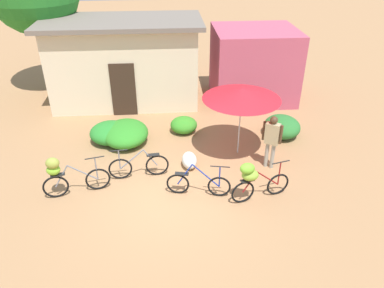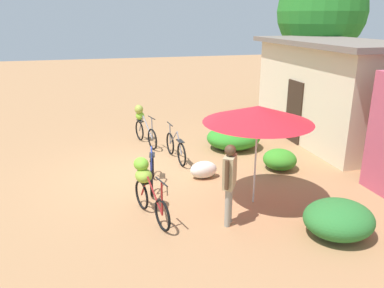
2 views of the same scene
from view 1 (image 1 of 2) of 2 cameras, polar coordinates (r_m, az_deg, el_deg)
name	(u,v)px [view 1 (image 1 of 2)]	position (r m, az deg, el deg)	size (l,w,h in m)	color
ground_plane	(168,198)	(9.96, -3.63, -8.20)	(60.00, 60.00, 0.00)	#A3744C
building_low	(125,62)	(14.95, -10.31, 12.29)	(5.98, 3.01, 3.24)	beige
shop_pink	(253,64)	(15.43, 9.41, 11.98)	(3.20, 2.80, 2.79)	#BB4C63
hedge_bush_front_left	(111,133)	(12.50, -12.40, 1.71)	(1.35, 1.27, 0.67)	#2A832C
hedge_bush_front_right	(126,133)	(12.32, -10.17, 1.62)	(1.48, 1.69, 0.70)	#308726
hedge_bush_mid	(184,125)	(12.82, -1.27, 2.95)	(0.92, 0.89, 0.55)	#388C25
hedge_bush_by_door	(282,126)	(12.94, 13.66, 2.63)	(1.20, 1.33, 0.68)	#2B7330
market_umbrella	(242,93)	(10.96, 7.66, 7.73)	(2.32, 2.32, 2.19)	beige
bicycle_leftmost	(65,174)	(10.17, -18.97, -4.37)	(1.71, 0.50, 1.21)	black
bicycle_near_pile	(139,166)	(10.59, -8.17, -3.38)	(1.70, 0.24, 0.95)	black
bicycle_center_loaded	(199,184)	(9.83, 1.01, -6.17)	(1.69, 0.36, 0.97)	black
bicycle_by_shop	(254,178)	(9.56, 9.43, -5.18)	(1.62, 0.55, 1.19)	black
produce_sack	(189,160)	(10.99, -0.41, -2.52)	(0.70, 0.44, 0.44)	silver
person_vendor	(272,137)	(10.81, 12.15, 1.08)	(0.50, 0.38, 1.67)	gray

